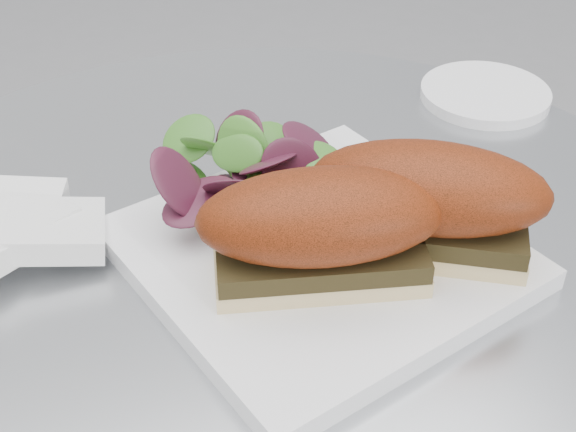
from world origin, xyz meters
name	(u,v)px	position (x,y,z in m)	size (l,w,h in m)	color
plate	(318,254)	(0.04, -0.02, 0.74)	(0.24, 0.24, 0.02)	white
sandwich_left	(321,227)	(0.02, -0.06, 0.79)	(0.17, 0.11, 0.08)	beige
sandwich_right	(428,199)	(0.10, -0.05, 0.79)	(0.17, 0.15, 0.08)	beige
salad	(242,172)	(0.00, 0.05, 0.77)	(0.12, 0.12, 0.05)	#3C882C
napkin	(28,238)	(-0.15, 0.07, 0.74)	(0.12, 0.12, 0.02)	white
saucer	(485,94)	(0.28, 0.14, 0.74)	(0.12, 0.12, 0.01)	white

